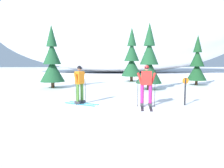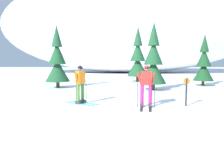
{
  "view_description": "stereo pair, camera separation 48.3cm",
  "coord_description": "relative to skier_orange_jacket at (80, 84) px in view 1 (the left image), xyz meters",
  "views": [
    {
      "loc": [
        -0.69,
        -9.3,
        1.97
      ],
      "look_at": [
        -0.34,
        0.32,
        0.95
      ],
      "focal_mm": 35.13,
      "sensor_mm": 36.0,
      "label": 1
    },
    {
      "loc": [
        -0.21,
        -9.31,
        1.97
      ],
      "look_at": [
        -0.34,
        0.32,
        0.95
      ],
      "focal_mm": 35.13,
      "sensor_mm": 36.0,
      "label": 2
    }
  ],
  "objects": [
    {
      "name": "pine_tree_center_left",
      "position": [
        3.74,
        10.9,
        1.24
      ],
      "size": [
        1.99,
        1.99,
        5.16
      ],
      "color": "#47301E",
      "rests_on": "ground"
    },
    {
      "name": "pine_tree_far_right",
      "position": [
        8.61,
        7.49,
        0.78
      ],
      "size": [
        1.57,
        1.57,
        4.06
      ],
      "color": "#47301E",
      "rests_on": "ground"
    },
    {
      "name": "trail_marker_post",
      "position": [
        4.71,
        -0.46,
        -0.21
      ],
      "size": [
        0.28,
        0.07,
        1.24
      ],
      "color": "black",
      "rests_on": "ground"
    },
    {
      "name": "pine_tree_far_left",
      "position": [
        -2.64,
        6.09,
        1.0
      ],
      "size": [
        1.77,
        1.77,
        4.58
      ],
      "color": "#47301E",
      "rests_on": "ground"
    },
    {
      "name": "skier_orange_jacket",
      "position": [
        0.0,
        0.0,
        0.0
      ],
      "size": [
        1.62,
        1.21,
        1.76
      ],
      "color": "#2893CC",
      "rests_on": "ground"
    },
    {
      "name": "skier_red_jacket",
      "position": [
        2.92,
        -0.69,
        0.03
      ],
      "size": [
        0.82,
        1.75,
        1.79
      ],
      "color": "black",
      "rests_on": "ground"
    },
    {
      "name": "ground_plane",
      "position": [
        1.8,
        -0.66,
        -0.92
      ],
      "size": [
        120.0,
        120.0,
        0.0
      ],
      "primitive_type": "plane",
      "color": "white"
    },
    {
      "name": "snow_ridge_background",
      "position": [
        4.17,
        26.75,
        6.81
      ],
      "size": [
        42.19,
        17.73,
        15.46
      ],
      "primitive_type": "ellipsoid",
      "color": "white",
      "rests_on": "ground"
    },
    {
      "name": "pine_tree_center_right",
      "position": [
        4.16,
        4.81,
        0.98
      ],
      "size": [
        1.76,
        1.76,
        4.55
      ],
      "color": "#47301E",
      "rests_on": "ground"
    }
  ]
}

